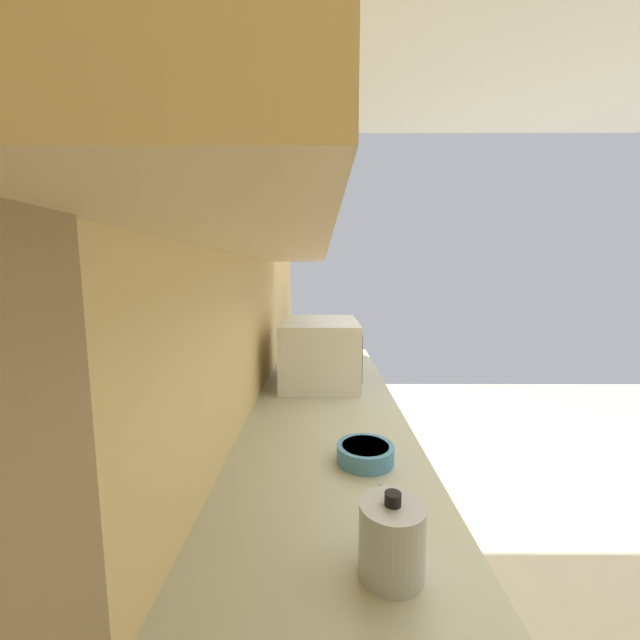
{
  "coord_description": "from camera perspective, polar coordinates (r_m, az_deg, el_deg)",
  "views": [
    {
      "loc": [
        -1.68,
        1.3,
        1.47
      ],
      "look_at": [
        -0.14,
        1.3,
        1.27
      ],
      "focal_mm": 20.87,
      "sensor_mm": 36.0,
      "label": 1
    }
  ],
  "objects": [
    {
      "name": "bowl",
      "position": [
        1.24,
        6.96,
        -19.51
      ],
      "size": [
        0.18,
        0.18,
        0.05
      ],
      "color": "#4C8CBF",
      "rests_on": "counter_run"
    },
    {
      "name": "ground_plane",
      "position": [
        2.58,
        35.18,
        -28.81
      ],
      "size": [
        6.16,
        6.16,
        0.0
      ],
      "primitive_type": "plane",
      "color": "beige"
    },
    {
      "name": "wall_back",
      "position": [
        1.72,
        -11.97,
        4.15
      ],
      "size": [
        3.97,
        0.12,
        2.75
      ],
      "primitive_type": "cube",
      "color": "#EFC87C",
      "rests_on": "ground_plane"
    },
    {
      "name": "upper_cabinets",
      "position": [
        1.33,
        -6.4,
        23.16
      ],
      "size": [
        2.15,
        0.32,
        0.6
      ],
      "color": "beige"
    },
    {
      "name": "kettle",
      "position": [
        0.85,
        10.93,
        -29.96
      ],
      "size": [
        0.18,
        0.13,
        0.17
      ],
      "color": "#B7BABF",
      "rests_on": "counter_run"
    },
    {
      "name": "microwave",
      "position": [
        2.0,
        0.03,
        -4.8
      ],
      "size": [
        0.52,
        0.41,
        0.33
      ],
      "color": "white",
      "rests_on": "counter_run"
    },
    {
      "name": "counter_run",
      "position": [
        1.64,
        0.69,
        -31.52
      ],
      "size": [
        3.04,
        0.66,
        0.88
      ],
      "color": "beige",
      "rests_on": "ground_plane"
    },
    {
      "name": "oven_range",
      "position": [
        3.25,
        0.22,
        -10.8
      ],
      "size": [
        0.59,
        0.62,
        1.06
      ],
      "color": "#B7BABF",
      "rests_on": "ground_plane"
    }
  ]
}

